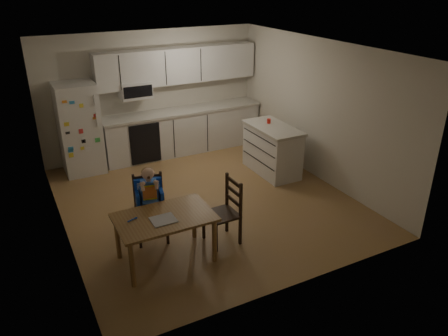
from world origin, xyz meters
TOP-DOWN VIEW (x-y plane):
  - room at (0.00, 0.48)m, footprint 4.52×5.01m
  - refrigerator at (-1.55, 2.15)m, footprint 0.72×0.70m
  - kitchen_run at (0.50, 2.24)m, footprint 3.37×0.62m
  - kitchen_island at (1.61, 0.43)m, footprint 0.65×1.24m
  - red_cup at (1.64, 0.63)m, footprint 0.07×0.07m
  - dining_table at (-1.16, -1.28)m, footprint 1.24×0.80m
  - napkin at (-1.21, -1.37)m, footprint 0.31×0.26m
  - toddler_spoon at (-1.56, -1.19)m, footprint 0.12×0.06m
  - chair_booster at (-1.16, -0.67)m, footprint 0.50×0.50m
  - chair_side at (-0.22, -1.23)m, footprint 0.43×0.43m

SIDE VIEW (x-z plane):
  - kitchen_island at x=1.61m, z-range 0.00..0.92m
  - chair_side at x=-0.22m, z-range 0.06..1.01m
  - dining_table at x=-1.16m, z-range 0.24..0.91m
  - napkin at x=-1.21m, z-range 0.66..0.68m
  - toddler_spoon at x=-1.56m, z-range 0.66..0.68m
  - chair_booster at x=-1.16m, z-range 0.12..1.24m
  - refrigerator at x=-1.55m, z-range 0.00..1.70m
  - kitchen_run at x=0.50m, z-range -0.20..1.95m
  - red_cup at x=1.64m, z-range 0.91..1.00m
  - room at x=0.00m, z-range -0.01..2.51m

